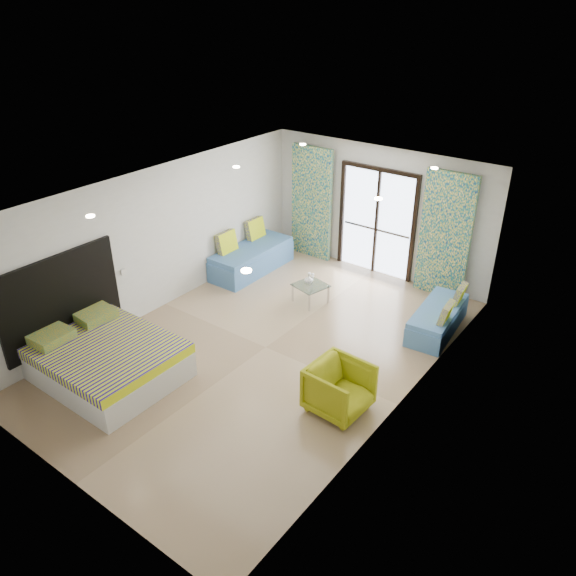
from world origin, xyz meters
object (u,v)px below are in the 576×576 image
Objects in this scene: daybed_left at (251,257)px; daybed_right at (438,318)px; coffee_table at (311,287)px; armchair at (339,386)px; bed at (107,360)px.

daybed_left is 1.19× the size of daybed_right.
daybed_left is 1.87m from coffee_table.
daybed_right is at bearing 11.95° from coffee_table.
daybed_right is 2.04× the size of armchair.
daybed_left is at bearing 58.11° from armchair.
bed is 1.07× the size of daybed_left.
coffee_table is at bearing -12.22° from daybed_left.
daybed_right reaches higher than coffee_table.
bed reaches higher than coffee_table.
daybed_left is at bearing 176.47° from daybed_right.
daybed_left is 4.23m from daybed_right.
daybed_left is 2.44× the size of armchair.
coffee_table is at bearing 72.89° from bed.
armchair is (3.33, 1.50, 0.10)m from bed.
armchair reaches higher than coffee_table.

